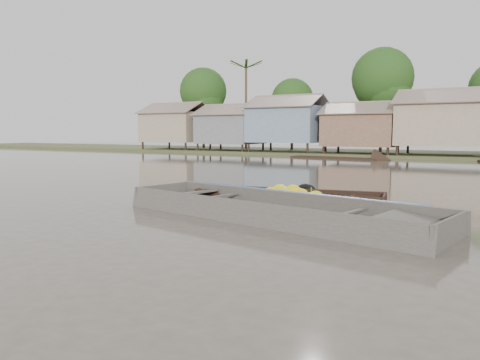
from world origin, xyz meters
The scene contains 4 objects.
ground centered at (0.00, 0.00, 0.00)m, with size 120.00×120.00×0.00m, color #4E463C.
riverbank centered at (3.03, 31.86, 3.07)m, with size 120.00×12.47×10.22m.
banana_boat centered at (1.04, 2.78, 0.15)m, with size 5.65×2.22×0.79m.
viewer_boat centered at (1.79, 0.43, 0.08)m, with size 8.63×3.83×0.67m.
Camera 1 is at (6.54, -9.74, 2.12)m, focal length 35.00 mm.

